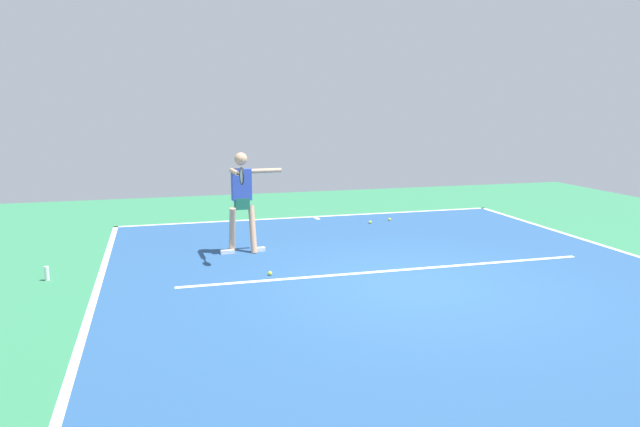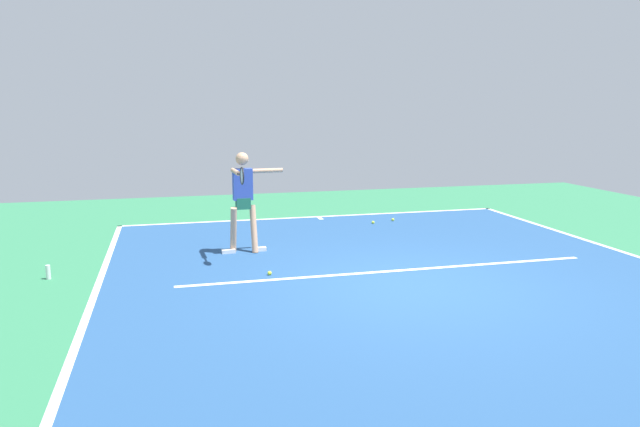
# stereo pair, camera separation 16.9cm
# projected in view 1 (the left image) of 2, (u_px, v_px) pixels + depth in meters

# --- Properties ---
(ground_plane) EXTENTS (19.59, 19.59, 0.00)m
(ground_plane) POSITION_uv_depth(u_px,v_px,m) (414.00, 285.00, 8.78)
(ground_plane) COLOR #2D754C
(court_surface) EXTENTS (9.12, 11.49, 0.00)m
(court_surface) POSITION_uv_depth(u_px,v_px,m) (414.00, 285.00, 8.78)
(court_surface) COLOR navy
(court_surface) RESTS_ON ground_plane
(court_line_baseline_near) EXTENTS (9.12, 0.10, 0.01)m
(court_line_baseline_near) POSITION_uv_depth(u_px,v_px,m) (315.00, 217.00, 14.18)
(court_line_baseline_near) COLOR white
(court_line_baseline_near) RESTS_ON ground_plane
(court_line_sideline_right) EXTENTS (0.10, 11.49, 0.01)m
(court_line_sideline_right) POSITION_uv_depth(u_px,v_px,m) (89.00, 313.00, 7.60)
(court_line_sideline_right) COLOR white
(court_line_sideline_right) RESTS_ON ground_plane
(court_line_service) EXTENTS (6.84, 0.10, 0.01)m
(court_line_service) POSITION_uv_depth(u_px,v_px,m) (393.00, 271.00, 9.56)
(court_line_service) COLOR white
(court_line_service) RESTS_ON ground_plane
(court_line_centre_mark) EXTENTS (0.10, 0.30, 0.01)m
(court_line_centre_mark) POSITION_uv_depth(u_px,v_px,m) (317.00, 218.00, 13.99)
(court_line_centre_mark) COLOR white
(court_line_centre_mark) RESTS_ON ground_plane
(tennis_player) EXTENTS (1.14, 1.24, 1.82)m
(tennis_player) POSITION_uv_depth(u_px,v_px,m) (242.00, 195.00, 10.53)
(tennis_player) COLOR tan
(tennis_player) RESTS_ON ground_plane
(tennis_ball_by_sideline) EXTENTS (0.07, 0.07, 0.07)m
(tennis_ball_by_sideline) POSITION_uv_depth(u_px,v_px,m) (270.00, 273.00, 9.30)
(tennis_ball_by_sideline) COLOR #CCE033
(tennis_ball_by_sideline) RESTS_ON ground_plane
(tennis_ball_far_corner) EXTENTS (0.07, 0.07, 0.07)m
(tennis_ball_far_corner) POSITION_uv_depth(u_px,v_px,m) (370.00, 222.00, 13.36)
(tennis_ball_far_corner) COLOR #C6E53D
(tennis_ball_far_corner) RESTS_ON ground_plane
(tennis_ball_near_service_line) EXTENTS (0.07, 0.07, 0.07)m
(tennis_ball_near_service_line) POSITION_uv_depth(u_px,v_px,m) (390.00, 219.00, 13.69)
(tennis_ball_near_service_line) COLOR #C6E53D
(tennis_ball_near_service_line) RESTS_ON ground_plane
(water_bottle) EXTENTS (0.07, 0.07, 0.22)m
(water_bottle) POSITION_uv_depth(u_px,v_px,m) (47.00, 274.00, 9.01)
(water_bottle) COLOR white
(water_bottle) RESTS_ON ground_plane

